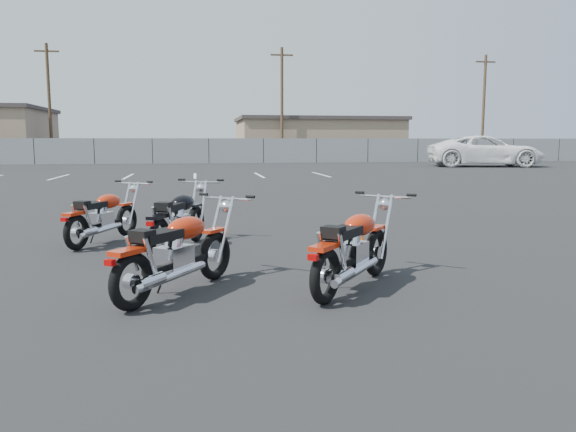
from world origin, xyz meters
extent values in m
plane|color=black|center=(0.00, 0.00, 0.00)|extent=(120.00, 120.00, 0.00)
torus|color=black|center=(-2.12, 3.29, 0.27)|extent=(0.33, 0.52, 0.54)
cylinder|color=silver|center=(-2.12, 3.29, 0.27)|extent=(0.14, 0.17, 0.14)
torus|color=black|center=(-2.70, 2.13, 0.27)|extent=(0.33, 0.52, 0.54)
cylinder|color=silver|center=(-2.70, 2.13, 0.27)|extent=(0.14, 0.17, 0.14)
cube|color=black|center=(-2.41, 2.71, 0.30)|extent=(0.50, 0.88, 0.05)
cube|color=silver|center=(-2.43, 2.67, 0.36)|extent=(0.38, 0.42, 0.27)
cylinder|color=silver|center=(-2.43, 2.67, 0.52)|extent=(0.26, 0.28, 0.24)
ellipsoid|color=#B9250B|center=(-2.34, 2.85, 0.64)|extent=(0.48, 0.59, 0.23)
cube|color=black|center=(-2.53, 2.47, 0.63)|extent=(0.43, 0.54, 0.09)
cube|color=black|center=(-2.63, 2.27, 0.66)|extent=(0.25, 0.23, 0.11)
cube|color=#B9250B|center=(-2.71, 2.11, 0.55)|extent=(0.31, 0.41, 0.04)
cube|color=#B9250B|center=(-2.12, 3.29, 0.55)|extent=(0.24, 0.32, 0.04)
cylinder|color=silver|center=(-2.55, 2.20, 0.49)|extent=(0.11, 0.17, 0.35)
cylinder|color=silver|center=(-2.74, 2.29, 0.49)|extent=(0.11, 0.17, 0.35)
cylinder|color=silver|center=(-2.40, 2.40, 0.25)|extent=(0.51, 0.92, 0.11)
cylinder|color=silver|center=(-2.53, 2.15, 0.27)|extent=(0.24, 0.33, 0.12)
cylinder|color=silver|center=(-2.00, 3.35, 0.55)|extent=(0.20, 0.34, 0.71)
cylinder|color=silver|center=(-2.14, 3.42, 0.55)|extent=(0.20, 0.34, 0.71)
sphere|color=silver|center=(-2.01, 3.51, 0.79)|extent=(0.19, 0.19, 0.14)
cylinder|color=silver|center=(-2.00, 3.53, 0.88)|extent=(0.57, 0.30, 0.03)
cylinder|color=black|center=(-1.73, 3.37, 0.91)|extent=(0.11, 0.08, 0.03)
cylinder|color=black|center=(-2.29, 3.65, 0.91)|extent=(0.11, 0.08, 0.03)
cylinder|color=black|center=(-2.56, 2.68, 0.13)|extent=(0.14, 0.08, 0.27)
cube|color=#990505|center=(-2.81, 1.90, 0.49)|extent=(0.10, 0.09, 0.05)
torus|color=black|center=(-0.97, 2.60, 0.29)|extent=(0.30, 0.57, 0.57)
cylinder|color=silver|center=(-0.97, 2.60, 0.29)|extent=(0.14, 0.18, 0.15)
torus|color=black|center=(-1.46, 1.31, 0.29)|extent=(0.30, 0.57, 0.57)
cylinder|color=silver|center=(-1.46, 1.31, 0.29)|extent=(0.14, 0.18, 0.15)
cube|color=black|center=(-1.21, 1.96, 0.32)|extent=(0.45, 0.97, 0.06)
cube|color=silver|center=(-1.23, 1.91, 0.38)|extent=(0.38, 0.43, 0.29)
cylinder|color=silver|center=(-1.23, 1.91, 0.55)|extent=(0.26, 0.29, 0.25)
ellipsoid|color=black|center=(-1.15, 2.12, 0.69)|extent=(0.47, 0.62, 0.24)
cube|color=black|center=(-1.32, 1.69, 0.67)|extent=(0.42, 0.58, 0.10)
cube|color=black|center=(-1.40, 1.47, 0.70)|extent=(0.26, 0.23, 0.11)
cube|color=black|center=(-1.47, 1.29, 0.59)|extent=(0.30, 0.43, 0.05)
cube|color=black|center=(-0.97, 2.60, 0.59)|extent=(0.23, 0.35, 0.04)
cylinder|color=silver|center=(-1.30, 1.40, 0.52)|extent=(0.11, 0.18, 0.37)
cylinder|color=silver|center=(-1.52, 1.48, 0.52)|extent=(0.11, 0.18, 0.37)
cylinder|color=silver|center=(-1.17, 1.63, 0.27)|extent=(0.45, 1.01, 0.12)
cylinder|color=silver|center=(-1.28, 1.35, 0.29)|extent=(0.23, 0.36, 0.13)
cylinder|color=silver|center=(-0.85, 2.68, 0.59)|extent=(0.17, 0.37, 0.75)
cylinder|color=silver|center=(-1.01, 2.74, 0.59)|extent=(0.17, 0.37, 0.75)
sphere|color=silver|center=(-0.87, 2.85, 0.84)|extent=(0.20, 0.20, 0.15)
cylinder|color=silver|center=(-0.87, 2.87, 0.93)|extent=(0.63, 0.26, 0.03)
cylinder|color=black|center=(-0.56, 2.73, 0.97)|extent=(0.12, 0.07, 0.03)
cylinder|color=black|center=(-1.18, 2.97, 0.97)|extent=(0.12, 0.07, 0.03)
cylinder|color=black|center=(-1.37, 1.91, 0.14)|extent=(0.15, 0.07, 0.29)
cube|color=#990505|center=(-1.56, 1.06, 0.52)|extent=(0.11, 0.09, 0.06)
torus|color=black|center=(-0.76, 0.03, 0.28)|extent=(0.42, 0.51, 0.56)
cylinder|color=silver|center=(-0.76, 0.03, 0.28)|extent=(0.17, 0.18, 0.15)
torus|color=black|center=(-1.57, -1.06, 0.28)|extent=(0.42, 0.51, 0.56)
cylinder|color=silver|center=(-1.57, -1.06, 0.28)|extent=(0.17, 0.18, 0.15)
cube|color=black|center=(-1.16, -0.52, 0.32)|extent=(0.67, 0.85, 0.06)
cube|color=silver|center=(-1.19, -0.55, 0.38)|extent=(0.43, 0.44, 0.28)
cylinder|color=silver|center=(-1.19, -0.55, 0.55)|extent=(0.29, 0.30, 0.25)
ellipsoid|color=#B9250B|center=(-1.06, -0.38, 0.68)|extent=(0.56, 0.61, 0.24)
cube|color=black|center=(-1.33, -0.74, 0.66)|extent=(0.51, 0.56, 0.09)
cube|color=black|center=(-1.47, -0.93, 0.70)|extent=(0.27, 0.26, 0.11)
cube|color=#B9250B|center=(-1.58, -1.08, 0.58)|extent=(0.37, 0.42, 0.05)
cube|color=#B9250B|center=(-0.76, 0.03, 0.58)|extent=(0.29, 0.33, 0.04)
cylinder|color=silver|center=(-1.40, -1.02, 0.52)|extent=(0.14, 0.17, 0.37)
cylinder|color=silver|center=(-1.58, -0.88, 0.52)|extent=(0.14, 0.17, 0.37)
cylinder|color=silver|center=(-1.21, -0.83, 0.26)|extent=(0.69, 0.88, 0.12)
cylinder|color=silver|center=(-1.39, -1.07, 0.28)|extent=(0.29, 0.33, 0.12)
cylinder|color=silver|center=(-0.62, 0.07, 0.58)|extent=(0.26, 0.33, 0.74)
cylinder|color=silver|center=(-0.76, 0.17, 0.58)|extent=(0.26, 0.33, 0.74)
sphere|color=silver|center=(-0.60, 0.24, 0.83)|extent=(0.21, 0.21, 0.15)
cylinder|color=silver|center=(-0.59, 0.26, 0.92)|extent=(0.55, 0.42, 0.03)
cylinder|color=black|center=(-0.33, 0.05, 0.96)|extent=(0.11, 0.09, 0.03)
cylinder|color=black|center=(-0.86, 0.44, 0.96)|extent=(0.11, 0.09, 0.03)
cylinder|color=black|center=(-1.33, -0.51, 0.14)|extent=(0.13, 0.11, 0.28)
cube|color=#990505|center=(-1.73, -1.27, 0.52)|extent=(0.11, 0.10, 0.06)
torus|color=black|center=(1.15, -0.09, 0.28)|extent=(0.44, 0.51, 0.57)
cylinder|color=silver|center=(1.15, -0.09, 0.28)|extent=(0.17, 0.18, 0.15)
torus|color=black|center=(0.28, -1.15, 0.28)|extent=(0.44, 0.51, 0.57)
cylinder|color=silver|center=(0.28, -1.15, 0.28)|extent=(0.17, 0.18, 0.15)
cube|color=black|center=(0.72, -0.62, 0.32)|extent=(0.70, 0.83, 0.06)
cube|color=silver|center=(0.69, -0.66, 0.38)|extent=(0.43, 0.45, 0.28)
cylinder|color=silver|center=(0.69, -0.66, 0.55)|extent=(0.30, 0.30, 0.25)
ellipsoid|color=#B9250B|center=(0.82, -0.49, 0.68)|extent=(0.57, 0.61, 0.24)
cube|color=black|center=(0.54, -0.84, 0.66)|extent=(0.52, 0.56, 0.09)
cube|color=black|center=(0.39, -1.02, 0.70)|extent=(0.27, 0.26, 0.11)
cube|color=#B9250B|center=(0.27, -1.17, 0.58)|extent=(0.38, 0.42, 0.05)
cube|color=#B9250B|center=(1.15, -0.09, 0.58)|extent=(0.30, 0.33, 0.04)
cylinder|color=silver|center=(0.46, -1.11, 0.52)|extent=(0.15, 0.16, 0.37)
cylinder|color=silver|center=(0.29, -0.97, 0.52)|extent=(0.15, 0.16, 0.37)
cylinder|color=silver|center=(0.66, -0.94, 0.26)|extent=(0.72, 0.86, 0.12)
cylinder|color=silver|center=(0.46, -1.17, 0.28)|extent=(0.30, 0.33, 0.12)
cylinder|color=silver|center=(1.29, -0.06, 0.59)|extent=(0.27, 0.32, 0.75)
cylinder|color=silver|center=(1.16, 0.05, 0.59)|extent=(0.27, 0.32, 0.75)
sphere|color=silver|center=(1.32, 0.12, 0.83)|extent=(0.21, 0.21, 0.15)
cylinder|color=silver|center=(1.33, 0.13, 0.93)|extent=(0.53, 0.44, 0.03)
cylinder|color=black|center=(1.57, -0.09, 0.96)|extent=(0.11, 0.10, 0.03)
cylinder|color=black|center=(1.06, 0.32, 0.96)|extent=(0.11, 0.10, 0.03)
cylinder|color=black|center=(0.56, -0.61, 0.14)|extent=(0.13, 0.11, 0.28)
cube|color=#990505|center=(0.12, -1.36, 0.52)|extent=(0.11, 0.10, 0.06)
cone|color=#D54B0B|center=(1.41, 1.45, 0.16)|extent=(0.25, 0.25, 0.31)
cube|color=#D54B0B|center=(1.41, 1.45, 0.01)|extent=(0.27, 0.27, 0.01)
cube|color=slate|center=(0.00, 35.00, 0.90)|extent=(80.00, 0.04, 1.80)
cylinder|color=black|center=(-12.00, 35.00, 0.90)|extent=(0.06, 0.06, 1.80)
cylinder|color=black|center=(-8.00, 35.00, 0.90)|extent=(0.06, 0.06, 1.80)
cylinder|color=black|center=(-4.00, 35.00, 0.90)|extent=(0.06, 0.06, 1.80)
cylinder|color=black|center=(0.00, 35.00, 0.90)|extent=(0.06, 0.06, 1.80)
cylinder|color=black|center=(4.00, 35.00, 0.90)|extent=(0.06, 0.06, 1.80)
cylinder|color=black|center=(8.00, 35.00, 0.90)|extent=(0.06, 0.06, 1.80)
cylinder|color=black|center=(12.00, 35.00, 0.90)|extent=(0.06, 0.06, 1.80)
cylinder|color=black|center=(16.00, 35.00, 0.90)|extent=(0.06, 0.06, 1.80)
cylinder|color=black|center=(20.00, 35.00, 0.90)|extent=(0.06, 0.06, 1.80)
cylinder|color=black|center=(24.00, 35.00, 0.90)|extent=(0.06, 0.06, 1.80)
cylinder|color=black|center=(28.00, 35.00, 0.90)|extent=(0.06, 0.06, 1.80)
cube|color=#8D755B|center=(10.00, 44.00, 1.70)|extent=(14.00, 9.00, 3.40)
cube|color=#403735|center=(10.00, 44.00, 3.55)|extent=(14.40, 9.40, 0.30)
cylinder|color=#3F2C1D|center=(-12.00, 40.00, 4.50)|extent=(0.24, 0.24, 9.00)
cube|color=#3F2C1D|center=(-12.00, 40.00, 8.40)|extent=(1.80, 0.12, 0.12)
cylinder|color=#3F2C1D|center=(6.00, 39.00, 4.50)|extent=(0.24, 0.24, 9.00)
cube|color=#3F2C1D|center=(6.00, 39.00, 8.40)|extent=(1.80, 0.12, 0.12)
cylinder|color=#3F2C1D|center=(24.00, 40.00, 4.50)|extent=(0.24, 0.24, 9.00)
cube|color=#3F2C1D|center=(24.00, 40.00, 8.40)|extent=(1.80, 0.12, 0.12)
cube|color=silver|center=(-7.00, 20.00, 0.00)|extent=(0.12, 4.00, 0.01)
cube|color=silver|center=(-4.00, 20.00, 0.00)|extent=(0.12, 4.00, 0.01)
cube|color=silver|center=(-1.00, 20.00, 0.00)|extent=(0.12, 4.00, 0.01)
cube|color=silver|center=(2.00, 20.00, 0.00)|extent=(0.12, 4.00, 0.01)
cube|color=silver|center=(5.00, 20.00, 0.00)|extent=(0.12, 4.00, 0.01)
imported|color=white|center=(17.14, 26.76, 1.53)|extent=(4.93, 8.59, 3.07)
camera|label=1|loc=(-0.95, -6.40, 1.60)|focal=35.00mm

